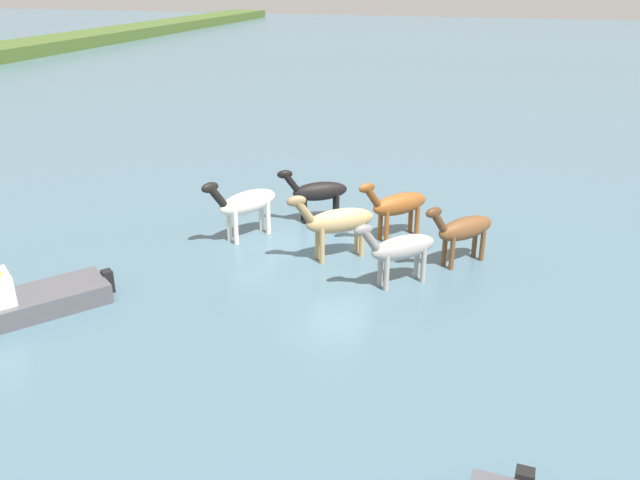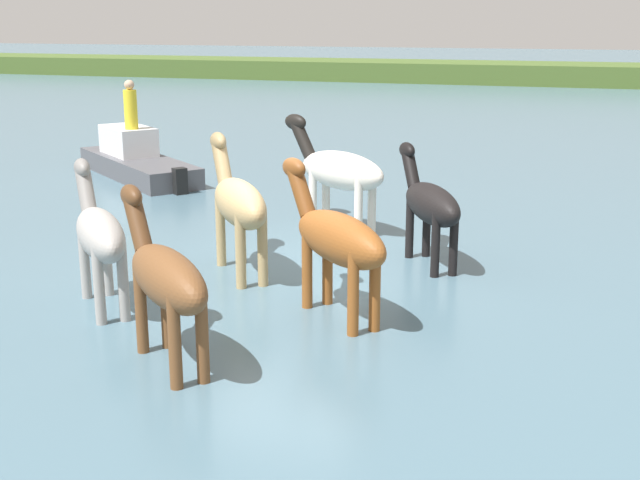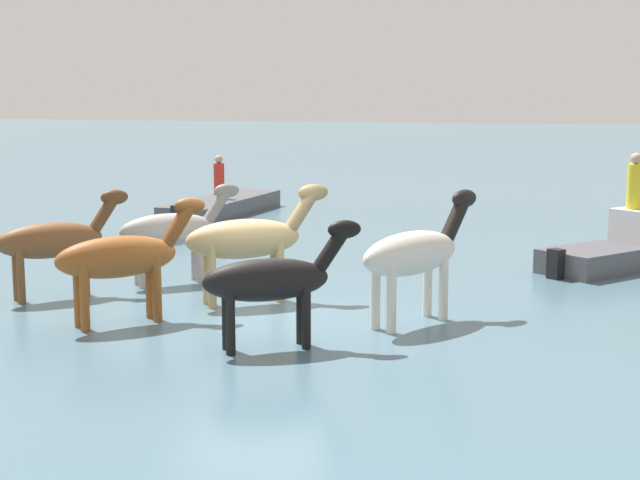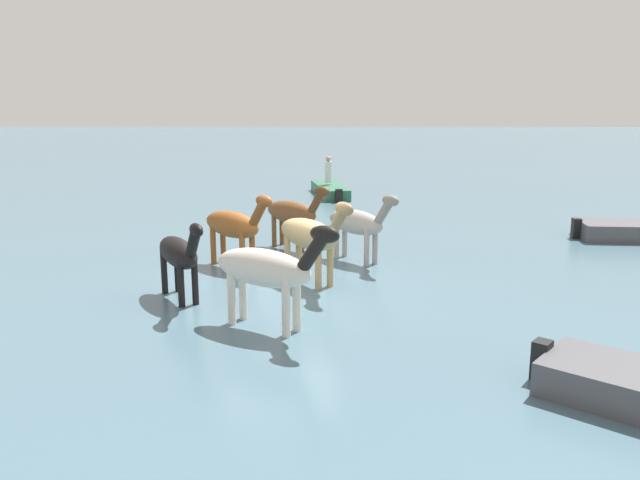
{
  "view_description": "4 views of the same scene",
  "coord_description": "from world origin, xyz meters",
  "px_view_note": "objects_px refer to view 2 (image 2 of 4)",
  "views": [
    {
      "loc": [
        -16.58,
        -4.64,
        7.6
      ],
      "look_at": [
        -0.99,
        0.03,
        0.67
      ],
      "focal_mm": 35.65,
      "sensor_mm": 36.0,
      "label": 1
    },
    {
      "loc": [
        4.41,
        -11.46,
        3.79
      ],
      "look_at": [
        0.66,
        -0.21,
        0.6
      ],
      "focal_mm": 46.11,
      "sensor_mm": 36.0,
      "label": 2
    },
    {
      "loc": [
        14.04,
        5.31,
        3.59
      ],
      "look_at": [
        -0.61,
        0.94,
        1.16
      ],
      "focal_mm": 51.46,
      "sensor_mm": 36.0,
      "label": 3
    },
    {
      "loc": [
        -1.23,
        13.49,
        4.02
      ],
      "look_at": [
        -0.83,
        0.3,
        1.15
      ],
      "focal_mm": 34.98,
      "sensor_mm": 36.0,
      "label": 4
    }
  ],
  "objects_px": {
    "horse_lead": "(338,170)",
    "horse_rear_stallion": "(336,238)",
    "horse_chestnut_trailing": "(99,233)",
    "boat_skiff_near": "(137,164)",
    "horse_dun_straggler": "(430,204)",
    "person_boatman_standing": "(131,107)",
    "horse_mid_herd": "(238,202)",
    "horse_gray_outer": "(165,277)"
  },
  "relations": [
    {
      "from": "horse_gray_outer",
      "to": "boat_skiff_near",
      "type": "distance_m",
      "value": 11.92
    },
    {
      "from": "horse_gray_outer",
      "to": "person_boatman_standing",
      "type": "xyz_separation_m",
      "value": [
        -6.37,
        9.95,
        0.7
      ]
    },
    {
      "from": "horse_dun_straggler",
      "to": "person_boatman_standing",
      "type": "xyz_separation_m",
      "value": [
        -8.4,
        5.15,
        0.74
      ]
    },
    {
      "from": "horse_rear_stallion",
      "to": "horse_mid_herd",
      "type": "height_order",
      "value": "horse_mid_herd"
    },
    {
      "from": "horse_lead",
      "to": "horse_mid_herd",
      "type": "bearing_deg",
      "value": 108.28
    },
    {
      "from": "horse_dun_straggler",
      "to": "horse_gray_outer",
      "type": "xyz_separation_m",
      "value": [
        -2.03,
        -4.8,
        0.04
      ]
    },
    {
      "from": "horse_mid_herd",
      "to": "horse_gray_outer",
      "type": "height_order",
      "value": "horse_mid_herd"
    },
    {
      "from": "horse_dun_straggler",
      "to": "boat_skiff_near",
      "type": "xyz_separation_m",
      "value": [
        -8.39,
        5.25,
        -0.68
      ]
    },
    {
      "from": "horse_lead",
      "to": "horse_gray_outer",
      "type": "xyz_separation_m",
      "value": [
        -0.01,
        -6.46,
        -0.09
      ]
    },
    {
      "from": "horse_lead",
      "to": "horse_gray_outer",
      "type": "bearing_deg",
      "value": 120.17
    },
    {
      "from": "horse_rear_stallion",
      "to": "horse_mid_herd",
      "type": "xyz_separation_m",
      "value": [
        -1.97,
        1.35,
        0.05
      ]
    },
    {
      "from": "horse_dun_straggler",
      "to": "horse_chestnut_trailing",
      "type": "relative_size",
      "value": 1.06
    },
    {
      "from": "horse_gray_outer",
      "to": "boat_skiff_near",
      "type": "bearing_deg",
      "value": -15.73
    },
    {
      "from": "person_boatman_standing",
      "to": "horse_gray_outer",
      "type": "bearing_deg",
      "value": -57.37
    },
    {
      "from": "horse_lead",
      "to": "horse_chestnut_trailing",
      "type": "distance_m",
      "value": 5.34
    },
    {
      "from": "horse_dun_straggler",
      "to": "horse_rear_stallion",
      "type": "distance_m",
      "value": 2.82
    },
    {
      "from": "horse_gray_outer",
      "to": "person_boatman_standing",
      "type": "relative_size",
      "value": 1.72
    },
    {
      "from": "horse_dun_straggler",
      "to": "horse_mid_herd",
      "type": "height_order",
      "value": "horse_mid_herd"
    },
    {
      "from": "horse_chestnut_trailing",
      "to": "boat_skiff_near",
      "type": "bearing_deg",
      "value": -14.88
    },
    {
      "from": "horse_dun_straggler",
      "to": "horse_rear_stallion",
      "type": "xyz_separation_m",
      "value": [
        -0.69,
        -2.73,
        0.07
      ]
    },
    {
      "from": "horse_dun_straggler",
      "to": "horse_lead",
      "type": "height_order",
      "value": "horse_lead"
    },
    {
      "from": "horse_dun_straggler",
      "to": "horse_mid_herd",
      "type": "distance_m",
      "value": 3.0
    },
    {
      "from": "horse_lead",
      "to": "horse_gray_outer",
      "type": "relative_size",
      "value": 1.21
    },
    {
      "from": "horse_gray_outer",
      "to": "horse_dun_straggler",
      "type": "bearing_deg",
      "value": -70.95
    },
    {
      "from": "horse_chestnut_trailing",
      "to": "boat_skiff_near",
      "type": "distance_m",
      "value": 9.79
    },
    {
      "from": "horse_dun_straggler",
      "to": "horse_chestnut_trailing",
      "type": "bearing_deg",
      "value": 98.45
    },
    {
      "from": "horse_mid_herd",
      "to": "boat_skiff_near",
      "type": "bearing_deg",
      "value": 2.26
    },
    {
      "from": "horse_rear_stallion",
      "to": "horse_gray_outer",
      "type": "distance_m",
      "value": 2.47
    },
    {
      "from": "horse_lead",
      "to": "horse_rear_stallion",
      "type": "relative_size",
      "value": 1.17
    },
    {
      "from": "horse_chestnut_trailing",
      "to": "horse_mid_herd",
      "type": "relative_size",
      "value": 0.88
    },
    {
      "from": "horse_rear_stallion",
      "to": "boat_skiff_near",
      "type": "distance_m",
      "value": 11.12
    },
    {
      "from": "horse_rear_stallion",
      "to": "horse_gray_outer",
      "type": "height_order",
      "value": "horse_rear_stallion"
    },
    {
      "from": "horse_rear_stallion",
      "to": "horse_chestnut_trailing",
      "type": "distance_m",
      "value": 3.18
    },
    {
      "from": "horse_mid_herd",
      "to": "person_boatman_standing",
      "type": "relative_size",
      "value": 1.93
    },
    {
      "from": "horse_gray_outer",
      "to": "boat_skiff_near",
      "type": "xyz_separation_m",
      "value": [
        -6.36,
        10.05,
        -0.72
      ]
    },
    {
      "from": "horse_rear_stallion",
      "to": "person_boatman_standing",
      "type": "bearing_deg",
      "value": -3.65
    },
    {
      "from": "horse_rear_stallion",
      "to": "person_boatman_standing",
      "type": "xyz_separation_m",
      "value": [
        -7.71,
        7.88,
        0.67
      ]
    },
    {
      "from": "boat_skiff_near",
      "to": "horse_dun_straggler",
      "type": "bearing_deg",
      "value": -174.18
    },
    {
      "from": "horse_gray_outer",
      "to": "person_boatman_standing",
      "type": "distance_m",
      "value": 11.83
    },
    {
      "from": "horse_dun_straggler",
      "to": "horse_gray_outer",
      "type": "relative_size",
      "value": 1.05
    },
    {
      "from": "horse_rear_stallion",
      "to": "horse_gray_outer",
      "type": "bearing_deg",
      "value": 99.09
    },
    {
      "from": "horse_rear_stallion",
      "to": "horse_mid_herd",
      "type": "distance_m",
      "value": 2.39
    }
  ]
}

